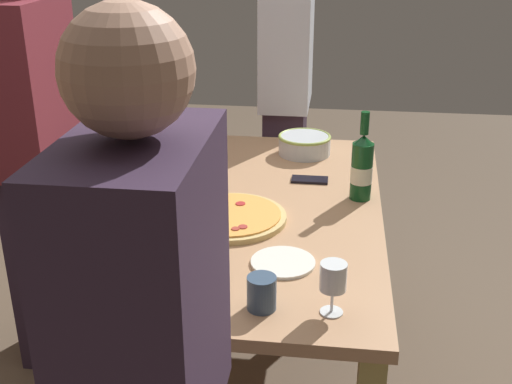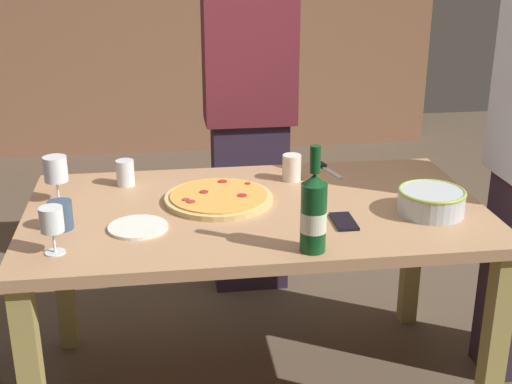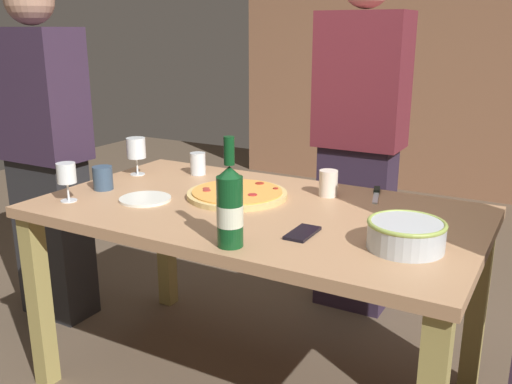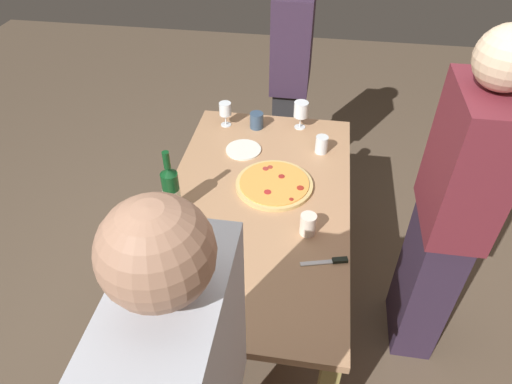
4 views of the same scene
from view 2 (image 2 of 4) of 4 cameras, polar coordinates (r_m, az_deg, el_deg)
The scene contains 13 objects.
dining_table at distance 2.50m, azimuth 0.00°, elevation -3.20°, with size 1.60×0.90×0.75m.
pizza at distance 2.51m, azimuth -3.05°, elevation -0.49°, with size 0.39×0.39×0.03m.
serving_bowl at distance 2.46m, azimuth 14.06°, elevation -0.67°, with size 0.23×0.23×0.09m.
wine_bottle at distance 2.09m, azimuth 4.70°, elevation -1.65°, with size 0.08×0.08×0.33m.
wine_glass_near_pizza at distance 2.57m, azimuth -15.98°, elevation 1.73°, with size 0.08×0.08×0.17m.
wine_glass_by_bottle at distance 2.17m, azimuth -16.27°, elevation -2.27°, with size 0.07×0.07×0.15m.
cup_amber at distance 2.71m, azimuth 2.92°, elevation 2.00°, with size 0.07×0.07×0.10m, color #F1E1CF.
cup_ceramic at distance 2.36m, azimuth -15.61°, elevation -1.82°, with size 0.08×0.08×0.09m, color #354B65.
cup_spare at distance 2.70m, azimuth -10.58°, elevation 1.54°, with size 0.07×0.07×0.10m, color white.
side_plate at distance 2.32m, azimuth -9.57°, elevation -2.84°, with size 0.20×0.20×0.01m, color white.
cell_phone at distance 2.35m, azimuth 7.15°, elevation -2.39°, with size 0.07×0.14×0.01m, color black.
pizza_knife at distance 2.86m, azimuth 5.65°, elevation 1.97°, with size 0.07×0.20×0.02m.
person_host at distance 3.25m, azimuth -0.54°, elevation 6.25°, with size 0.41×0.24×1.69m.
Camera 2 is at (-0.32, -2.26, 1.67)m, focal length 49.21 mm.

